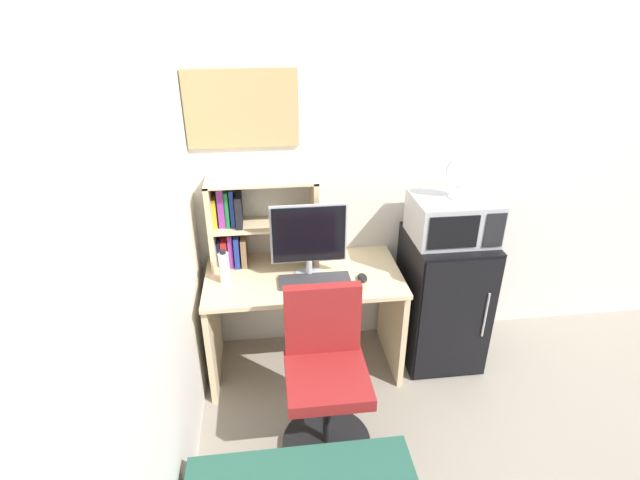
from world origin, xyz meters
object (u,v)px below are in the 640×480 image
Objects in this scene: microwave at (453,218)px; wall_corkboard at (242,109)px; monitor at (309,238)px; keyboard at (315,281)px; computer_mouse at (362,278)px; hutch_bookshelf at (248,221)px; desk_chair at (326,381)px; water_bottle at (224,267)px; desk_fan at (461,174)px; mini_fridge at (442,298)px.

wall_corkboard is (-1.25, 0.28, 0.64)m from microwave.
monitor is 1.09× the size of keyboard.
computer_mouse is 0.15× the size of wall_corkboard.
microwave is 0.76× the size of wall_corkboard.
hutch_bookshelf is at bearing 171.69° from microwave.
desk_chair is (-0.29, -0.52, -0.32)m from computer_mouse.
desk_chair is (0.53, -0.59, -0.40)m from water_bottle.
microwave is 0.29m from desk_fan.
hutch_bookshelf is 1.27m from microwave.
water_bottle is at bearing 174.66° from computer_mouse.
keyboard is 0.94m from microwave.
water_bottle is at bearing -122.49° from hutch_bookshelf.
keyboard is 0.61m from desk_chair.
computer_mouse is at bearing -167.16° from microwave.
hutch_bookshelf reaches higher than computer_mouse.
water_bottle is at bearing -178.01° from desk_fan.
computer_mouse is at bearing -16.61° from monitor.
water_bottle reaches higher than desk_chair.
water_bottle is (-0.51, -0.02, -0.16)m from monitor.
hutch_bookshelf is 1.35× the size of microwave.
mini_fridge is (1.26, -0.19, -0.55)m from hutch_bookshelf.
microwave reaches higher than water_bottle.
desk_fan reaches higher than water_bottle.
computer_mouse is 0.37× the size of desk_fan.
mini_fridge is 1.78m from wall_corkboard.
monitor is 0.85m from wall_corkboard.
wall_corkboard reaches higher than computer_mouse.
desk_fan reaches higher than microwave.
desk_chair is at bearing -65.34° from hutch_bookshelf.
desk_chair is 1.42× the size of wall_corkboard.
water_bottle is 0.81× the size of desk_fan.
water_bottle is 1.51m from desk_fan.
desk_chair is at bearing -68.02° from wall_corkboard.
water_bottle is (-0.54, 0.07, 0.09)m from keyboard.
keyboard is 4.33× the size of computer_mouse.
wall_corkboard is at bearing 148.11° from computer_mouse.
hutch_bookshelf is 0.56m from keyboard.
mini_fridge is at bearing -12.91° from wall_corkboard.
microwave is (0.90, 0.04, 0.06)m from monitor.
water_bottle reaches higher than mini_fridge.
desk_fan is at bearing 1.99° from water_bottle.
keyboard is 1.99× the size of water_bottle.
wall_corkboard is at bearing 137.63° from monitor.
desk_chair is (-0.88, -0.65, -0.04)m from mini_fridge.
keyboard is at bearing -47.14° from wall_corkboard.
wall_corkboard is (-0.35, 0.32, 0.70)m from monitor.
keyboard is at bearing -172.46° from desk_fan.
computer_mouse is 0.84m from water_bottle.
monitor is 0.41m from computer_mouse.
computer_mouse is 0.66m from mini_fridge.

